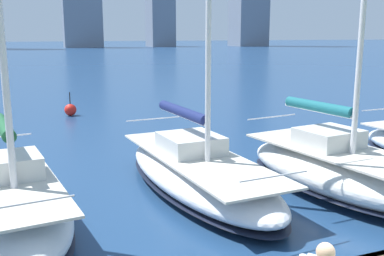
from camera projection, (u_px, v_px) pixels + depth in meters
sailboat_teal at (337, 168)px, 13.59m from camera, size 3.80×7.31×10.40m
sailboat_navy at (197, 171)px, 13.70m from camera, size 3.39×8.65×10.80m
sailboat_forest at (13, 202)px, 10.85m from camera, size 3.18×6.78×12.09m
channel_buoy at (70, 110)px, 26.46m from camera, size 0.70×0.70×1.40m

